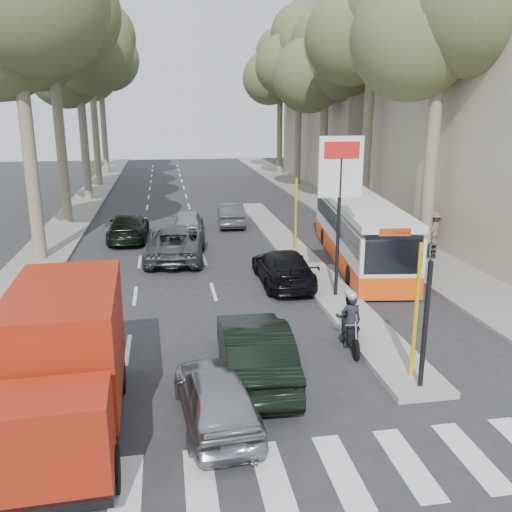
{
  "coord_description": "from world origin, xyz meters",
  "views": [
    {
      "loc": [
        -2.5,
        -12.2,
        6.48
      ],
      "look_at": [
        0.48,
        5.34,
        1.6
      ],
      "focal_mm": 38.0,
      "sensor_mm": 36.0,
      "label": 1
    }
  ],
  "objects": [
    {
      "name": "billboard",
      "position": [
        3.25,
        5.0,
        3.7
      ],
      "size": [
        1.5,
        12.1,
        5.6
      ],
      "color": "yellow",
      "rests_on": "ground"
    },
    {
      "name": "traffic_light_island",
      "position": [
        3.25,
        -1.5,
        2.49
      ],
      "size": [
        0.16,
        0.41,
        3.6
      ],
      "color": "black",
      "rests_on": "ground"
    },
    {
      "name": "red_truck",
      "position": [
        -4.62,
        -1.83,
        1.56
      ],
      "size": [
        2.3,
        5.61,
        2.96
      ],
      "rotation": [
        0.0,
        0.0,
        0.03
      ],
      "color": "black",
      "rests_on": "ground"
    },
    {
      "name": "queue_car_a",
      "position": [
        -2.1,
        11.23,
        0.73
      ],
      "size": [
        2.95,
        5.46,
        1.46
      ],
      "primitive_type": "imported",
      "rotation": [
        0.0,
        0.0,
        3.04
      ],
      "color": "#474B4F",
      "rests_on": "ground"
    },
    {
      "name": "queue_car_d",
      "position": [
        1.15,
        17.86,
        0.65
      ],
      "size": [
        1.6,
        4.0,
        1.29
      ],
      "primitive_type": "imported",
      "rotation": [
        0.0,
        0.0,
        3.08
      ],
      "color": "#4C4E54",
      "rests_on": "ground"
    },
    {
      "name": "building_far",
      "position": [
        15.5,
        34.0,
        8.0
      ],
      "size": [
        11.0,
        20.0,
        16.0
      ],
      "primitive_type": "cube",
      "color": "#B7A88E",
      "rests_on": "ground"
    },
    {
      "name": "median_left",
      "position": [
        -8.0,
        28.0,
        0.06
      ],
      "size": [
        2.4,
        64.0,
        0.12
      ],
      "primitive_type": "cube",
      "color": "gray",
      "rests_on": "ground"
    },
    {
      "name": "queue_car_e",
      "position": [
        -4.38,
        15.19,
        0.68
      ],
      "size": [
        2.03,
        4.71,
        1.35
      ],
      "primitive_type": "imported",
      "rotation": [
        0.0,
        0.0,
        3.11
      ],
      "color": "black",
      "rests_on": "ground"
    },
    {
      "name": "tree_l_b",
      "position": [
        -7.97,
        20.11,
        11.07
      ],
      "size": [
        7.4,
        7.2,
        14.88
      ],
      "color": "#6B604C",
      "rests_on": "ground"
    },
    {
      "name": "pedestrian_near",
      "position": [
        7.38,
        8.09,
        1.1
      ],
      "size": [
        1.14,
        1.26,
        1.96
      ],
      "primitive_type": "imported",
      "rotation": [
        0.0,
        0.0,
        2.22
      ],
      "color": "#3D334C",
      "rests_on": "sidewalk_right"
    },
    {
      "name": "tree_r_e",
      "position": [
        9.23,
        42.11,
        10.38
      ],
      "size": [
        7.4,
        7.2,
        14.1
      ],
      "color": "#6B604C",
      "rests_on": "ground"
    },
    {
      "name": "tree_r_d",
      "position": [
        9.13,
        34.11,
        11.07
      ],
      "size": [
        7.4,
        7.2,
        14.88
      ],
      "color": "#6B604C",
      "rests_on": "ground"
    },
    {
      "name": "sidewalk_right",
      "position": [
        8.6,
        25.0,
        0.06
      ],
      "size": [
        3.2,
        70.0,
        0.12
      ],
      "primitive_type": "cube",
      "color": "gray",
      "rests_on": "ground"
    },
    {
      "name": "traffic_island",
      "position": [
        3.25,
        11.0,
        0.08
      ],
      "size": [
        1.5,
        26.0,
        0.16
      ],
      "primitive_type": "cube",
      "color": "gray",
      "rests_on": "ground"
    },
    {
      "name": "pedestrian_far",
      "position": [
        9.73,
        10.6,
        1.01
      ],
      "size": [
        1.21,
        1.11,
        1.77
      ],
      "primitive_type": "imported",
      "rotation": [
        0.0,
        0.0,
        3.82
      ],
      "color": "#66554D",
      "rests_on": "sidewalk_right"
    },
    {
      "name": "queue_car_b",
      "position": [
        1.8,
        7.0,
        0.66
      ],
      "size": [
        1.85,
        4.53,
        1.31
      ],
      "primitive_type": "imported",
      "rotation": [
        0.0,
        0.0,
        3.14
      ],
      "color": "black",
      "rests_on": "ground"
    },
    {
      "name": "tree_l_d",
      "position": [
        -7.87,
        36.11,
        11.76
      ],
      "size": [
        7.4,
        7.2,
        15.66
      ],
      "color": "#6B604C",
      "rests_on": "ground"
    },
    {
      "name": "city_bus",
      "position": [
        5.68,
        9.37,
        1.43
      ],
      "size": [
        3.6,
        10.49,
        2.71
      ],
      "rotation": [
        0.0,
        0.0,
        -0.14
      ],
      "color": "#F84A0D",
      "rests_on": "ground"
    },
    {
      "name": "tree_r_c",
      "position": [
        9.03,
        26.11,
        9.69
      ],
      "size": [
        7.4,
        7.2,
        13.32
      ],
      "color": "#6B604C",
      "rests_on": "ground"
    },
    {
      "name": "ground",
      "position": [
        0.0,
        0.0,
        0.0
      ],
      "size": [
        120.0,
        120.0,
        0.0
      ],
      "primitive_type": "plane",
      "color": "#28282B",
      "rests_on": "ground"
    },
    {
      "name": "tree_l_e",
      "position": [
        -7.97,
        44.11,
        10.73
      ],
      "size": [
        7.4,
        7.2,
        14.49
      ],
      "color": "#6B604C",
      "rests_on": "ground"
    },
    {
      "name": "queue_car_c",
      "position": [
        -1.38,
        15.84,
        0.68
      ],
      "size": [
        1.96,
        4.13,
        1.36
      ],
      "primitive_type": "imported",
      "rotation": [
        0.0,
        0.0,
        3.05
      ],
      "color": "#9EA0A6",
      "rests_on": "ground"
    },
    {
      "name": "silver_hatchback",
      "position": [
        -1.62,
        -2.0,
        0.64
      ],
      "size": [
        1.8,
        3.84,
        1.27
      ],
      "primitive_type": "imported",
      "rotation": [
        0.0,
        0.0,
        3.22
      ],
      "color": "#9A9CA1",
      "rests_on": "ground"
    },
    {
      "name": "motorcycle",
      "position": [
        2.43,
        1.23,
        0.76
      ],
      "size": [
        0.78,
        1.97,
        1.68
      ],
      "rotation": [
        0.0,
        0.0,
        -0.12
      ],
      "color": "black",
      "rests_on": "ground"
    },
    {
      "name": "tree_r_a",
      "position": [
        9.13,
        10.11,
        10.38
      ],
      "size": [
        7.4,
        7.2,
        14.1
      ],
      "color": "#6B604C",
      "rests_on": "ground"
    },
    {
      "name": "tree_r_b",
      "position": [
        9.23,
        18.11,
        11.42
      ],
      "size": [
        7.4,
        7.2,
        15.27
      ],
      "color": "#6B604C",
      "rests_on": "ground"
    },
    {
      "name": "tree_l_a",
      "position": [
        -7.87,
        12.11,
        10.38
      ],
      "size": [
        7.4,
        7.2,
        14.1
      ],
      "color": "#6B604C",
      "rests_on": "ground"
    },
    {
      "name": "dark_hatchback",
      "position": [
        -0.5,
        -0.19,
        0.76
      ],
      "size": [
        1.75,
        4.64,
        1.51
      ],
      "primitive_type": "imported",
      "rotation": [
        0.0,
        0.0,
        3.11
      ],
      "color": "black",
      "rests_on": "ground"
    },
    {
      "name": "tree_l_c",
      "position": [
        -7.77,
        28.11,
        10.04
      ],
      "size": [
        7.4,
        7.2,
        13.71
      ],
      "color": "#6B604C",
      "rests_on": "ground"
    }
  ]
}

